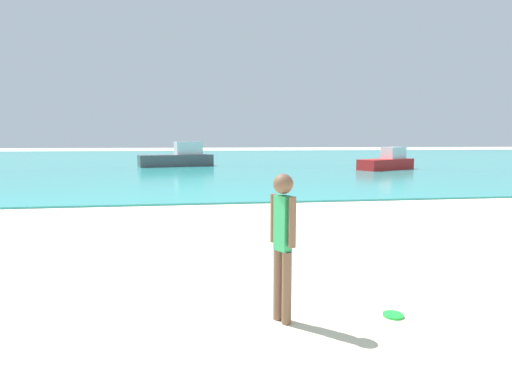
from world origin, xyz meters
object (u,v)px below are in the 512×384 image
object	(u,v)px
frisbee	(393,315)
person_standing	(283,239)
boat_near	(388,162)
boat_far	(179,158)

from	to	relation	value
frisbee	person_standing	bearing A→B (deg)	177.45
person_standing	frisbee	world-z (taller)	person_standing
boat_near	boat_far	size ratio (longest dim) A/B	0.80
frisbee	boat_far	size ratio (longest dim) A/B	0.04
boat_far	boat_near	bearing A→B (deg)	144.21
frisbee	boat_near	size ratio (longest dim) A/B	0.05
person_standing	boat_far	size ratio (longest dim) A/B	0.30
person_standing	frisbee	size ratio (longest dim) A/B	7.09
boat_far	person_standing	bearing A→B (deg)	80.16
boat_near	person_standing	bearing A→B (deg)	33.09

